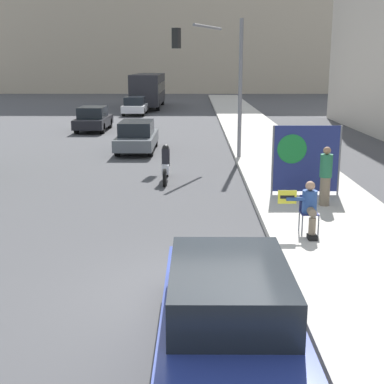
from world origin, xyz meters
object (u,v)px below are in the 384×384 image
at_px(car_on_road_distant, 135,106).
at_px(car_on_road_nearest, 137,136).
at_px(traffic_light_pole, 216,65).
at_px(parked_car_curbside, 228,309).
at_px(protest_banner, 305,159).
at_px(car_on_road_midblock, 93,119).
at_px(motorcycle_on_road, 166,166).
at_px(jogger_on_sidewalk, 326,176).
at_px(seated_protester, 309,206).
at_px(city_bus_on_road, 149,88).

bearing_deg(car_on_road_distant, car_on_road_nearest, -83.45).
xyz_separation_m(traffic_light_pole, parked_car_curbside, (-0.39, -16.05, -3.28)).
relative_size(protest_banner, car_on_road_midblock, 0.47).
xyz_separation_m(car_on_road_nearest, motorcycle_on_road, (1.70, -6.57, -0.16)).
relative_size(parked_car_curbside, motorcycle_on_road, 2.08).
relative_size(jogger_on_sidewalk, car_on_road_distant, 0.39).
xyz_separation_m(traffic_light_pole, car_on_road_midblock, (-7.08, 9.89, -3.24)).
bearing_deg(jogger_on_sidewalk, seated_protester, 50.78).
distance_m(protest_banner, car_on_road_nearest, 11.00).
xyz_separation_m(traffic_light_pole, city_bus_on_road, (-5.19, 27.70, -2.19)).
bearing_deg(parked_car_curbside, car_on_road_nearest, 100.01).
bearing_deg(car_on_road_distant, seated_protester, -76.71).
relative_size(parked_car_curbside, car_on_road_midblock, 1.05).
bearing_deg(car_on_road_nearest, parked_car_curbside, -79.99).
xyz_separation_m(car_on_road_nearest, car_on_road_midblock, (-3.51, 7.89, 0.02)).
xyz_separation_m(parked_car_curbside, car_on_road_nearest, (-3.19, 18.05, 0.01)).
bearing_deg(jogger_on_sidewalk, parked_car_curbside, 49.00).
bearing_deg(car_on_road_midblock, traffic_light_pole, -54.39).
relative_size(city_bus_on_road, motorcycle_on_road, 4.86).
bearing_deg(city_bus_on_road, jogger_on_sidewalk, -77.61).
relative_size(parked_car_curbside, city_bus_on_road, 0.43).
height_order(city_bus_on_road, motorcycle_on_road, city_bus_on_road).
bearing_deg(traffic_light_pole, protest_banner, -71.33).
xyz_separation_m(car_on_road_nearest, car_on_road_distant, (-2.12, 18.48, 0.01)).
height_order(jogger_on_sidewalk, car_on_road_midblock, jogger_on_sidewalk).
distance_m(protest_banner, parked_car_curbside, 9.30).
xyz_separation_m(jogger_on_sidewalk, traffic_light_pole, (-2.75, 8.46, 2.97)).
distance_m(seated_protester, car_on_road_midblock, 22.76).
distance_m(car_on_road_nearest, motorcycle_on_road, 6.79).
height_order(protest_banner, car_on_road_distant, protest_banner).
height_order(protest_banner, traffic_light_pole, traffic_light_pole).
distance_m(traffic_light_pole, city_bus_on_road, 28.27).
bearing_deg(parked_car_curbside, seated_protester, 66.63).
height_order(jogger_on_sidewalk, motorcycle_on_road, jogger_on_sidewalk).
xyz_separation_m(parked_car_curbside, motorcycle_on_road, (-1.48, 11.48, -0.15)).
bearing_deg(seated_protester, protest_banner, 83.77).
height_order(jogger_on_sidewalk, city_bus_on_road, city_bus_on_road).
distance_m(parked_car_curbside, car_on_road_midblock, 26.79).
bearing_deg(protest_banner, car_on_road_nearest, 123.13).
relative_size(jogger_on_sidewalk, traffic_light_pole, 0.29).
height_order(protest_banner, car_on_road_nearest, protest_banner).
bearing_deg(car_on_road_midblock, motorcycle_on_road, -70.18).
height_order(seated_protester, parked_car_curbside, seated_protester).
height_order(traffic_light_pole, car_on_road_midblock, traffic_light_pole).
bearing_deg(city_bus_on_road, car_on_road_nearest, -86.40).
bearing_deg(car_on_road_nearest, city_bus_on_road, 93.60).
bearing_deg(traffic_light_pole, car_on_road_distant, 105.54).
xyz_separation_m(traffic_light_pole, car_on_road_nearest, (-3.57, 2.00, -3.26)).
relative_size(traffic_light_pole, city_bus_on_road, 0.52).
height_order(seated_protester, city_bus_on_road, city_bus_on_road).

